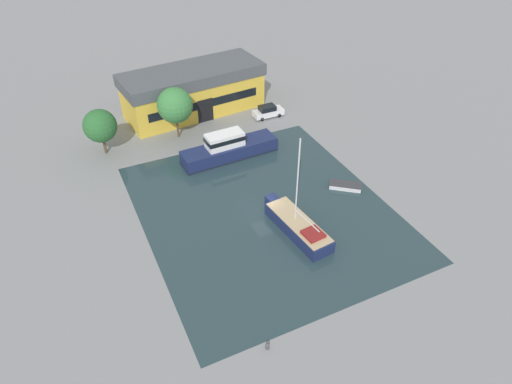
{
  "coord_description": "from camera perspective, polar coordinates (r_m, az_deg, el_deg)",
  "views": [
    {
      "loc": [
        -17.55,
        -34.62,
        32.09
      ],
      "look_at": [
        0.0,
        2.26,
        1.0
      ],
      "focal_mm": 32.0,
      "sensor_mm": 36.0,
      "label": 1
    }
  ],
  "objects": [
    {
      "name": "ground_plane",
      "position": [
        50.36,
        1.1,
        -2.31
      ],
      "size": [
        440.0,
        440.0,
        0.0
      ],
      "primitive_type": "plane",
      "color": "gray"
    },
    {
      "name": "small_dinghy",
      "position": [
        54.4,
        11.1,
        0.75
      ],
      "size": [
        3.84,
        3.43,
        0.63
      ],
      "rotation": [
        0.0,
        0.0,
        4.05
      ],
      "color": "silver",
      "rests_on": "water_canal"
    },
    {
      "name": "warehouse_building",
      "position": [
        69.37,
        -7.83,
        12.47
      ],
      "size": [
        21.23,
        9.78,
        6.66
      ],
      "rotation": [
        0.0,
        0.0,
        0.1
      ],
      "color": "gold",
      "rests_on": "ground"
    },
    {
      "name": "parked_car",
      "position": [
        68.2,
        1.5,
        10.04
      ],
      "size": [
        4.54,
        1.85,
        1.81
      ],
      "rotation": [
        0.0,
        0.0,
        4.71
      ],
      "color": "silver",
      "rests_on": "ground"
    },
    {
      "name": "mooring_bollard",
      "position": [
        38.32,
        1.43,
        -18.7
      ],
      "size": [
        0.34,
        0.34,
        0.64
      ],
      "color": "#47474C",
      "rests_on": "ground"
    },
    {
      "name": "quay_tree_near_building",
      "position": [
        62.16,
        -10.1,
        10.62
      ],
      "size": [
        4.75,
        4.75,
        7.15
      ],
      "color": "brown",
      "rests_on": "ground"
    },
    {
      "name": "motor_cruiser",
      "position": [
        58.51,
        -3.47,
        5.47
      ],
      "size": [
        12.74,
        3.65,
        3.6
      ],
      "rotation": [
        0.0,
        0.0,
        1.61
      ],
      "color": "#19234C",
      "rests_on": "water_canal"
    },
    {
      "name": "water_canal",
      "position": [
        50.36,
        1.1,
        -2.31
      ],
      "size": [
        25.86,
        30.09,
        0.01
      ],
      "primitive_type": "cube",
      "color": "#23383D",
      "rests_on": "ground"
    },
    {
      "name": "quay_tree_by_water",
      "position": [
        61.15,
        -18.91,
        7.82
      ],
      "size": [
        4.23,
        4.23,
        6.12
      ],
      "color": "brown",
      "rests_on": "ground"
    },
    {
      "name": "sailboat_moored",
      "position": [
        47.45,
        5.18,
        -4.17
      ],
      "size": [
        3.58,
        10.05,
        10.92
      ],
      "rotation": [
        0.0,
        0.0,
        0.11
      ],
      "color": "#19234C",
      "rests_on": "water_canal"
    }
  ]
}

